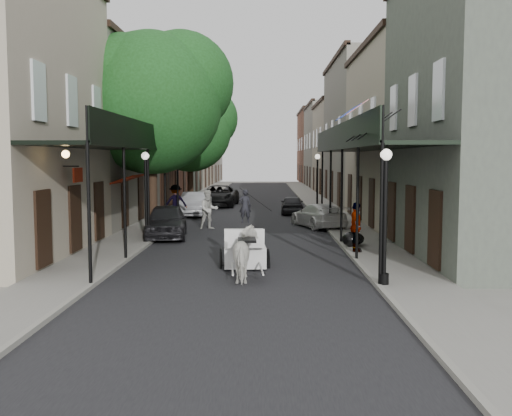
{
  "coord_description": "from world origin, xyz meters",
  "views": [
    {
      "loc": [
        0.82,
        -17.48,
        3.57
      ],
      "look_at": [
        0.48,
        5.08,
        1.6
      ],
      "focal_mm": 40.0,
      "sensor_mm": 36.0,
      "label": 1
    }
  ],
  "objects_px": {
    "tree_near": "(160,97)",
    "pedestrian_walking": "(209,210)",
    "lamppost_right_near": "(385,214)",
    "car_left_mid": "(195,204)",
    "pedestrian_sidewalk_right": "(356,227)",
    "car_right_near": "(318,216)",
    "tree_far": "(195,127)",
    "car_left_near": "(166,221)",
    "horse": "(247,254)",
    "car_left_far": "(219,196)",
    "car_right_far": "(292,205)",
    "lamppost_right_far": "(317,183)",
    "carriage": "(244,235)",
    "lamppost_left": "(146,195)",
    "pedestrian_sidewalk_left": "(176,202)"
  },
  "relations": [
    {
      "from": "tree_far",
      "to": "car_left_far",
      "type": "height_order",
      "value": "tree_far"
    },
    {
      "from": "lamppost_left",
      "to": "car_left_near",
      "type": "bearing_deg",
      "value": 75.29
    },
    {
      "from": "carriage",
      "to": "pedestrian_sidewalk_right",
      "type": "xyz_separation_m",
      "value": [
        4.07,
        2.06,
        0.02
      ]
    },
    {
      "from": "carriage",
      "to": "pedestrian_sidewalk_right",
      "type": "height_order",
      "value": "carriage"
    },
    {
      "from": "car_left_far",
      "to": "car_right_far",
      "type": "height_order",
      "value": "car_left_far"
    },
    {
      "from": "pedestrian_sidewalk_right",
      "to": "car_right_near",
      "type": "height_order",
      "value": "pedestrian_sidewalk_right"
    },
    {
      "from": "lamppost_right_near",
      "to": "pedestrian_sidewalk_right",
      "type": "relative_size",
      "value": 2.02
    },
    {
      "from": "tree_far",
      "to": "car_right_near",
      "type": "relative_size",
      "value": 2.0
    },
    {
      "from": "car_right_far",
      "to": "carriage",
      "type": "bearing_deg",
      "value": 83.74
    },
    {
      "from": "lamppost_left",
      "to": "car_right_near",
      "type": "bearing_deg",
      "value": 37.01
    },
    {
      "from": "car_left_mid",
      "to": "car_right_far",
      "type": "distance_m",
      "value": 6.25
    },
    {
      "from": "tree_far",
      "to": "car_left_far",
      "type": "bearing_deg",
      "value": 19.98
    },
    {
      "from": "lamppost_left",
      "to": "pedestrian_walking",
      "type": "distance_m",
      "value": 5.6
    },
    {
      "from": "car_left_far",
      "to": "lamppost_right_near",
      "type": "bearing_deg",
      "value": -72.94
    },
    {
      "from": "tree_near",
      "to": "horse",
      "type": "height_order",
      "value": "tree_near"
    },
    {
      "from": "tree_near",
      "to": "car_left_mid",
      "type": "xyz_separation_m",
      "value": [
        0.71,
        7.42,
        -5.75
      ]
    },
    {
      "from": "pedestrian_sidewalk_left",
      "to": "car_left_near",
      "type": "relative_size",
      "value": 0.45
    },
    {
      "from": "pedestrian_walking",
      "to": "pedestrian_sidewalk_left",
      "type": "xyz_separation_m",
      "value": [
        -2.2,
        3.41,
        0.12
      ]
    },
    {
      "from": "lamppost_left",
      "to": "pedestrian_sidewalk_right",
      "type": "height_order",
      "value": "lamppost_left"
    },
    {
      "from": "pedestrian_walking",
      "to": "car_left_far",
      "type": "relative_size",
      "value": 0.35
    },
    {
      "from": "car_left_near",
      "to": "car_left_far",
      "type": "xyz_separation_m",
      "value": [
        1.0,
        16.87,
        0.03
      ]
    },
    {
      "from": "lamppost_right_near",
      "to": "car_left_mid",
      "type": "bearing_deg",
      "value": 111.18
    },
    {
      "from": "pedestrian_sidewalk_left",
      "to": "lamppost_right_far",
      "type": "bearing_deg",
      "value": -169.41
    },
    {
      "from": "pedestrian_sidewalk_left",
      "to": "car_right_far",
      "type": "relative_size",
      "value": 0.56
    },
    {
      "from": "car_left_near",
      "to": "car_left_mid",
      "type": "relative_size",
      "value": 0.99
    },
    {
      "from": "tree_far",
      "to": "pedestrian_sidewalk_right",
      "type": "distance_m",
      "value": 22.86
    },
    {
      "from": "tree_near",
      "to": "car_right_near",
      "type": "height_order",
      "value": "tree_near"
    },
    {
      "from": "car_right_far",
      "to": "car_right_near",
      "type": "bearing_deg",
      "value": 99.63
    },
    {
      "from": "tree_near",
      "to": "lamppost_right_near",
      "type": "distance_m",
      "value": 15.39
    },
    {
      "from": "pedestrian_walking",
      "to": "carriage",
      "type": "bearing_deg",
      "value": -98.7
    },
    {
      "from": "lamppost_right_near",
      "to": "carriage",
      "type": "distance_m",
      "value": 5.34
    },
    {
      "from": "car_left_near",
      "to": "car_left_mid",
      "type": "distance_m",
      "value": 9.69
    },
    {
      "from": "horse",
      "to": "car_left_far",
      "type": "bearing_deg",
      "value": -87.59
    },
    {
      "from": "lamppost_left",
      "to": "tree_near",
      "type": "bearing_deg",
      "value": 91.34
    },
    {
      "from": "car_left_near",
      "to": "pedestrian_walking",
      "type": "bearing_deg",
      "value": 56.79
    },
    {
      "from": "horse",
      "to": "pedestrian_walking",
      "type": "relative_size",
      "value": 0.93
    },
    {
      "from": "horse",
      "to": "carriage",
      "type": "bearing_deg",
      "value": -90.0
    },
    {
      "from": "car_left_near",
      "to": "carriage",
      "type": "bearing_deg",
      "value": -66.49
    },
    {
      "from": "tree_far",
      "to": "lamppost_right_near",
      "type": "relative_size",
      "value": 2.32
    },
    {
      "from": "pedestrian_sidewalk_right",
      "to": "carriage",
      "type": "bearing_deg",
      "value": 121.17
    },
    {
      "from": "lamppost_right_far",
      "to": "pedestrian_sidewalk_right",
      "type": "relative_size",
      "value": 2.02
    },
    {
      "from": "tree_near",
      "to": "pedestrian_walking",
      "type": "bearing_deg",
      "value": 22.4
    },
    {
      "from": "car_left_far",
      "to": "lamppost_right_far",
      "type": "bearing_deg",
      "value": -42.31
    },
    {
      "from": "car_left_far",
      "to": "car_right_far",
      "type": "relative_size",
      "value": 1.59
    },
    {
      "from": "lamppost_left",
      "to": "lamppost_right_near",
      "type": "bearing_deg",
      "value": -44.29
    },
    {
      "from": "lamppost_right_far",
      "to": "carriage",
      "type": "bearing_deg",
      "value": -103.45
    },
    {
      "from": "tree_near",
      "to": "carriage",
      "type": "bearing_deg",
      "value": -63.64
    },
    {
      "from": "pedestrian_walking",
      "to": "car_left_mid",
      "type": "relative_size",
      "value": 0.44
    },
    {
      "from": "horse",
      "to": "car_left_near",
      "type": "bearing_deg",
      "value": -70.33
    },
    {
      "from": "car_left_mid",
      "to": "car_right_far",
      "type": "relative_size",
      "value": 1.27
    }
  ]
}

